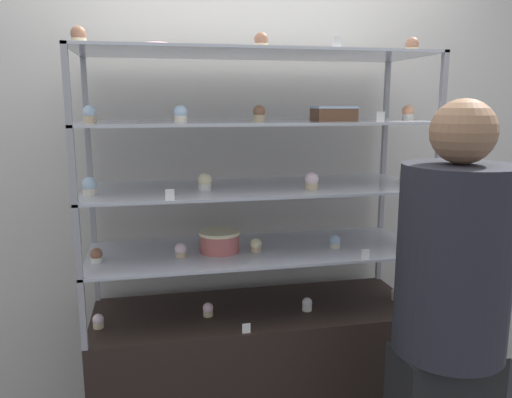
{
  "coord_description": "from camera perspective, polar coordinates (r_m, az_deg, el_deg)",
  "views": [
    {
      "loc": [
        -0.47,
        -2.23,
        1.67
      ],
      "look_at": [
        0.0,
        0.0,
        1.23
      ],
      "focal_mm": 35.0,
      "sensor_mm": 36.0,
      "label": 1
    }
  ],
  "objects": [
    {
      "name": "cupcake_4",
      "position": [
        2.28,
        -17.77,
        -6.17
      ],
      "size": [
        0.05,
        0.05,
        0.06
      ],
      "color": "white",
      "rests_on": "display_riser_lower"
    },
    {
      "name": "cupcake_10",
      "position": [
        2.21,
        -5.87,
        1.94
      ],
      "size": [
        0.06,
        0.06,
        0.08
      ],
      "color": "white",
      "rests_on": "display_riser_middle"
    },
    {
      "name": "cupcake_8",
      "position": [
        2.51,
        16.79,
        -4.52
      ],
      "size": [
        0.05,
        0.05,
        0.06
      ],
      "color": "beige",
      "rests_on": "display_riser_lower"
    },
    {
      "name": "cupcake_17",
      "position": [
        2.13,
        -19.63,
        17.16
      ],
      "size": [
        0.06,
        0.06,
        0.07
      ],
      "color": "#CCB28C",
      "rests_on": "display_riser_top"
    },
    {
      "name": "back_wall",
      "position": [
        2.71,
        -1.82,
        3.18
      ],
      "size": [
        8.0,
        0.05,
        2.6
      ],
      "color": "silver",
      "rests_on": "ground_plane"
    },
    {
      "name": "cupcake_16",
      "position": [
        2.47,
        16.96,
        9.4
      ],
      "size": [
        0.05,
        0.05,
        0.07
      ],
      "color": "white",
      "rests_on": "display_riser_upper"
    },
    {
      "name": "price_tag_0",
      "position": [
        2.22,
        -1.12,
        -14.56
      ],
      "size": [
        0.04,
        0.0,
        0.04
      ],
      "color": "white",
      "rests_on": "display_base"
    },
    {
      "name": "cupcake_1",
      "position": [
        2.39,
        -5.51,
        -12.47
      ],
      "size": [
        0.05,
        0.05,
        0.06
      ],
      "color": "#CCB28C",
      "rests_on": "display_base"
    },
    {
      "name": "cupcake_12",
      "position": [
        2.5,
        16.76,
        2.56
      ],
      "size": [
        0.06,
        0.06,
        0.08
      ],
      "color": "white",
      "rests_on": "display_riser_middle"
    },
    {
      "name": "cupcake_3",
      "position": [
        2.66,
        15.72,
        -10.39
      ],
      "size": [
        0.05,
        0.05,
        0.06
      ],
      "color": "#CCB28C",
      "rests_on": "display_base"
    },
    {
      "name": "display_base",
      "position": [
        2.63,
        -0.0,
        -19.22
      ],
      "size": [
        1.55,
        0.55,
        0.69
      ],
      "color": "black",
      "rests_on": "ground_plane"
    },
    {
      "name": "price_tag_3",
      "position": [
        2.19,
        14.05,
        9.09
      ],
      "size": [
        0.04,
        0.0,
        0.04
      ],
      "color": "white",
      "rests_on": "display_riser_upper"
    },
    {
      "name": "donut_glazed",
      "position": [
        2.26,
        -11.26,
        16.71
      ],
      "size": [
        0.13,
        0.13,
        0.03
      ],
      "color": "#EFB2BC",
      "rests_on": "display_riser_top"
    },
    {
      "name": "cupcake_2",
      "position": [
        2.45,
        5.86,
        -11.88
      ],
      "size": [
        0.05,
        0.05,
        0.06
      ],
      "color": "white",
      "rests_on": "display_base"
    },
    {
      "name": "cupcake_0",
      "position": [
        2.37,
        -17.59,
        -13.17
      ],
      "size": [
        0.05,
        0.05,
        0.06
      ],
      "color": "#CCB28C",
      "rests_on": "display_base"
    },
    {
      "name": "price_tag_4",
      "position": [
        2.12,
        9.25,
        17.33
      ],
      "size": [
        0.04,
        0.0,
        0.04
      ],
      "color": "white",
      "rests_on": "display_riser_top"
    },
    {
      "name": "cupcake_15",
      "position": [
        2.21,
        0.23,
        9.74
      ],
      "size": [
        0.05,
        0.05,
        0.07
      ],
      "color": "#CCB28C",
      "rests_on": "display_riser_upper"
    },
    {
      "name": "display_riser_lower",
      "position": [
        2.38,
        -0.0,
        -6.03
      ],
      "size": [
        1.55,
        0.55,
        0.3
      ],
      "color": "#99999E",
      "rests_on": "display_base"
    },
    {
      "name": "display_riser_upper",
      "position": [
        2.28,
        -0.0,
        8.54
      ],
      "size": [
        1.55,
        0.55,
        0.3
      ],
      "color": "#99999E",
      "rests_on": "display_riser_middle"
    },
    {
      "name": "price_tag_2",
      "position": [
        2.01,
        -9.82,
        0.49
      ],
      "size": [
        0.04,
        0.0,
        0.04
      ],
      "color": "white",
      "rests_on": "display_riser_middle"
    },
    {
      "name": "cupcake_9",
      "position": [
        2.2,
        -18.48,
        1.37
      ],
      "size": [
        0.06,
        0.06,
        0.08
      ],
      "color": "beige",
      "rests_on": "display_riser_middle"
    },
    {
      "name": "customer_figure",
      "position": [
        1.97,
        21.16,
        -12.72
      ],
      "size": [
        0.39,
        0.39,
        1.68
      ],
      "color": "black",
      "rests_on": "ground_plane"
    },
    {
      "name": "cupcake_19",
      "position": [
        2.46,
        17.41,
        16.36
      ],
      "size": [
        0.06,
        0.06,
        0.07
      ],
      "color": "#CCB28C",
      "rests_on": "display_riser_top"
    },
    {
      "name": "cupcake_5",
      "position": [
        2.27,
        -8.61,
        -5.82
      ],
      "size": [
        0.05,
        0.05,
        0.06
      ],
      "color": "#CCB28C",
      "rests_on": "display_riser_lower"
    },
    {
      "name": "price_tag_1",
      "position": [
        2.27,
        12.42,
        -6.17
      ],
      "size": [
        0.04,
        0.0,
        0.04
      ],
      "color": "white",
      "rests_on": "display_riser_lower"
    },
    {
      "name": "layer_cake_centerpiece",
      "position": [
        2.32,
        -4.2,
        -4.82
      ],
      "size": [
        0.19,
        0.19,
        0.1
      ],
      "color": "#C66660",
      "rests_on": "display_riser_lower"
    },
    {
      "name": "sheet_cake_frosted",
      "position": [
        2.31,
        8.86,
        9.63
      ],
      "size": [
        0.19,
        0.14,
        0.07
      ],
      "color": "brown",
      "rests_on": "display_riser_upper"
    },
    {
      "name": "display_riser_middle",
      "position": [
        2.31,
        -0.0,
        1.09
      ],
      "size": [
        1.55,
        0.55,
        0.3
      ],
      "color": "#99999E",
      "rests_on": "display_riser_lower"
    },
    {
      "name": "cupcake_7",
      "position": [
        2.41,
        9.0,
        -4.83
      ],
      "size": [
        0.05,
        0.05,
        0.06
      ],
      "color": "beige",
      "rests_on": "display_riser_lower"
    },
    {
      "name": "cupcake_14",
      "position": [
        2.09,
        -8.62,
        9.55
      ],
      "size": [
        0.05,
        0.05,
        0.07
      ],
      "color": "beige",
      "rests_on": "display_riser_upper"
    },
    {
      "name": "cupcake_6",
      "position": [
        2.32,
        -0.01,
        -5.33
      ],
      "size": [
        0.05,
        0.05,
        0.06
      ],
      "color": "#CCB28C",
      "rests_on": "display_riser_lower"
    },
    {
      "name": "display_riser_top",
      "position": [
        2.28,
        -0.0,
        16.06
      ],
      "size": [
        1.55,
        0.55,
        0.3
      ],
      "color": "#99999E",
      "rests_on": "display_riser_upper"
    },
    {
      "name": "cupcake_11",
      "position": [
        2.24,
        6.38,
        2.03
      ],
      "size": [
        0.06,
        0.06,
        0.08
      ],
      "color": "#CCB28C",
      "rests_on": "display_riser_middle"
    },
    {
      "name": "cupcake_18",
      "position": [
        2.19,
        0.65,
        17.57
      ],
      "size": [
        0.06,
        0.06,
        0.07
      ],
      "color": "#CCB28C",
      "rests_on": "display_riser_top"
    },
    {
      "name": "cupcake_13",
      "position": [
        2.19,
        -18.47,
        9.17
      ],
      "size": [
        0.05,
        0.05,
        0.07
      ],
      "color": "#CCB28C",
      "rests_on": "display_riser_upper"
    }
  ]
}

